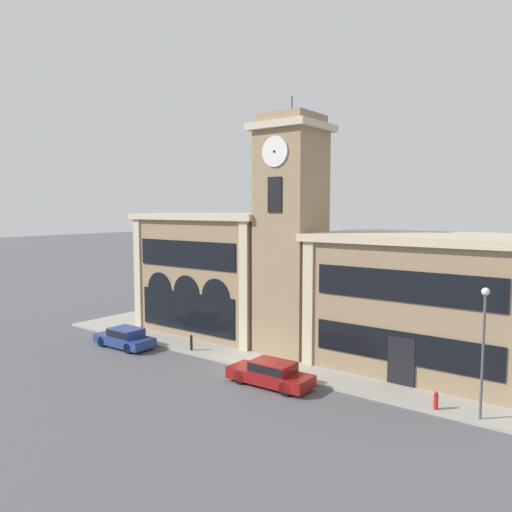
# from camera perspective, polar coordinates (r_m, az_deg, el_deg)

# --- Properties ---
(ground_plane) EXTENTS (300.00, 300.00, 0.00)m
(ground_plane) POSITION_cam_1_polar(r_m,az_deg,el_deg) (30.71, -0.82, -12.85)
(ground_plane) COLOR #56565B
(sidewalk_kerb) EXTENTS (37.22, 12.73, 0.15)m
(sidewalk_kerb) POSITION_cam_1_polar(r_m,az_deg,el_deg) (35.70, 5.60, -10.12)
(sidewalk_kerb) COLOR #A39E93
(sidewalk_kerb) RESTS_ON ground_plane
(clock_tower) EXTENTS (4.38, 4.38, 16.85)m
(clock_tower) POSITION_cam_1_polar(r_m,az_deg,el_deg) (32.88, 4.02, 2.37)
(clock_tower) COLOR #937A5B
(clock_tower) RESTS_ON ground_plane
(town_hall_left_wing) EXTENTS (12.19, 8.76, 9.26)m
(town_hall_left_wing) POSITION_cam_1_polar(r_m,az_deg,el_deg) (39.64, -3.86, -1.79)
(town_hall_left_wing) COLOR #937A5B
(town_hall_left_wing) RESTS_ON ground_plane
(town_hall_right_wing) EXTENTS (13.17, 8.76, 8.13)m
(town_hall_right_wing) POSITION_cam_1_polar(r_m,az_deg,el_deg) (31.63, 19.04, -4.96)
(town_hall_right_wing) COLOR #937A5B
(town_hall_right_wing) RESTS_ON ground_plane
(parked_car_near) EXTENTS (4.54, 1.96, 1.38)m
(parked_car_near) POSITION_cam_1_polar(r_m,az_deg,el_deg) (36.28, -14.75, -8.97)
(parked_car_near) COLOR navy
(parked_car_near) RESTS_ON ground_plane
(parked_car_mid) EXTENTS (4.87, 1.86, 1.38)m
(parked_car_mid) POSITION_cam_1_polar(r_m,az_deg,el_deg) (27.88, 1.72, -13.20)
(parked_car_mid) COLOR maroon
(parked_car_mid) RESTS_ON ground_plane
(street_lamp) EXTENTS (0.36, 0.36, 6.02)m
(street_lamp) POSITION_cam_1_polar(r_m,az_deg,el_deg) (24.65, 24.58, -8.12)
(street_lamp) COLOR #4C4C51
(street_lamp) RESTS_ON sidewalk_kerb
(bollard) EXTENTS (0.18, 0.18, 1.06)m
(bollard) POSITION_cam_1_polar(r_m,az_deg,el_deg) (34.25, -7.40, -9.79)
(bollard) COLOR black
(bollard) RESTS_ON sidewalk_kerb
(fire_hydrant) EXTENTS (0.22, 0.22, 0.87)m
(fire_hydrant) POSITION_cam_1_polar(r_m,az_deg,el_deg) (26.04, 19.87, -15.28)
(fire_hydrant) COLOR red
(fire_hydrant) RESTS_ON sidewalk_kerb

